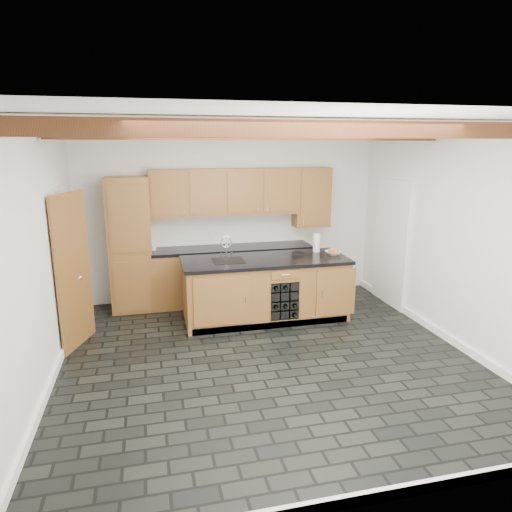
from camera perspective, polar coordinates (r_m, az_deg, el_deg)
The scene contains 10 objects.
ground at distance 5.82m, azimuth 1.43°, elevation -12.49°, with size 5.00×5.00×0.00m, color black.
room_shell at distance 5.81m, azimuth -0.63°, elevation 3.38°, with size 5.01×5.00×5.00m.
back_cabinetry at distance 7.51m, azimuth -5.64°, elevation 1.44°, with size 3.65×0.62×2.20m.
island at distance 6.87m, azimuth 1.21°, elevation -4.12°, with size 2.48×0.96×0.93m.
faucet at distance 6.67m, azimuth -3.51°, elevation -0.24°, with size 0.45×0.40×0.34m.
kitchen_scale at distance 7.02m, azimuth 5.24°, elevation 0.37°, with size 0.20×0.14×0.05m.
fruit_bowl at distance 7.08m, azimuth 9.64°, elevation 0.38°, with size 0.24×0.24×0.06m, color white.
fruit_cluster at distance 7.08m, azimuth 9.65°, elevation 0.63°, with size 0.16×0.17×0.07m.
paper_towel at distance 7.22m, azimuth 7.59°, elevation 1.63°, with size 0.11×0.11×0.28m, color white.
mug at distance 7.43m, azimuth -12.70°, elevation 1.04°, with size 0.11×0.11×0.10m, color white.
Camera 1 is at (-1.34, -5.05, 2.56)m, focal length 32.00 mm.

